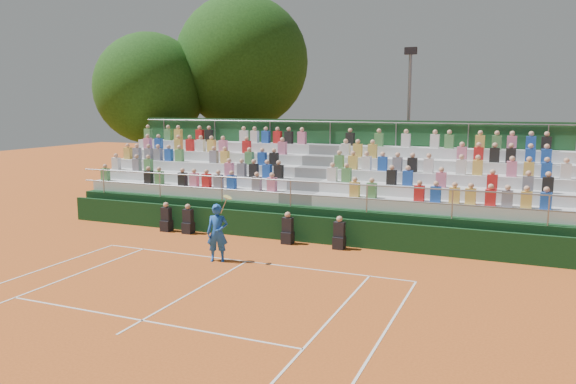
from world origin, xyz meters
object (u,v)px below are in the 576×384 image
at_px(tennis_player, 217,233).
at_px(tree_west, 150,89).
at_px(floodlight_mast, 409,114).
at_px(tree_east, 242,63).

bearing_deg(tennis_player, tree_west, 133.52).
height_order(tree_west, floodlight_mast, tree_west).
relative_size(tennis_player, tree_east, 0.19).
xyz_separation_m(tennis_player, tree_west, (-10.94, 11.52, 5.02)).
relative_size(tree_west, tree_east, 0.80).
bearing_deg(tennis_player, tree_east, 114.32).
bearing_deg(floodlight_mast, tree_east, 170.60).
distance_m(tree_east, floodlight_mast, 10.85).
distance_m(tree_west, tree_east, 5.60).
bearing_deg(tree_east, tree_west, -141.80).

